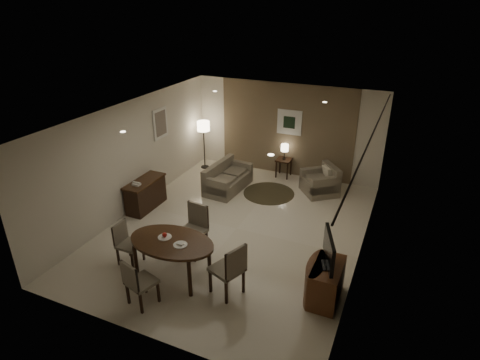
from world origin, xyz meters
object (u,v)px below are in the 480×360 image
at_px(chair_left, 129,244).
at_px(chair_right, 227,268).
at_px(sofa, 228,177).
at_px(floor_lamp, 204,145).
at_px(tv_cabinet, 326,283).
at_px(chair_near, 142,281).
at_px(console_desk, 146,194).
at_px(dining_table, 173,259).
at_px(armchair, 320,180).
at_px(chair_far, 192,231).
at_px(side_table, 284,168).

xyz_separation_m(chair_left, chair_right, (2.14, -0.02, 0.09)).
xyz_separation_m(sofa, floor_lamp, (-1.32, 1.09, 0.38)).
relative_size(tv_cabinet, chair_near, 0.98).
distance_m(console_desk, dining_table, 2.92).
distance_m(chair_near, sofa, 4.72).
relative_size(tv_cabinet, sofa, 0.58).
xyz_separation_m(console_desk, chair_right, (3.23, -2.05, 0.15)).
bearing_deg(dining_table, chair_right, -0.72).
height_order(tv_cabinet, chair_left, chair_left).
bearing_deg(chair_left, sofa, -4.73).
bearing_deg(sofa, console_desk, 145.48).
bearing_deg(chair_near, armchair, -91.36).
xyz_separation_m(console_desk, floor_lamp, (0.10, 2.90, 0.37)).
bearing_deg(chair_far, tv_cabinet, 1.07).
distance_m(chair_far, armchair, 4.20).
xyz_separation_m(console_desk, chair_left, (1.08, -2.02, 0.06)).
relative_size(sofa, floor_lamp, 1.04).
height_order(dining_table, chair_right, chair_right).
xyz_separation_m(chair_far, floor_lamp, (-1.95, 4.14, 0.21)).
bearing_deg(chair_left, chair_near, -132.34).
relative_size(chair_left, chair_right, 0.83).
bearing_deg(chair_left, chair_far, -50.75).
bearing_deg(tv_cabinet, chair_far, 174.83).
bearing_deg(chair_far, console_desk, 155.04).
height_order(dining_table, chair_left, chair_left).
xyz_separation_m(dining_table, sofa, (-0.67, 3.83, -0.03)).
height_order(chair_right, floor_lamp, floor_lamp).
height_order(console_desk, chair_left, chair_left).
height_order(chair_left, chair_right, chair_right).
distance_m(tv_cabinet, dining_table, 2.84).
xyz_separation_m(chair_near, chair_far, (0.04, 1.64, 0.07)).
distance_m(tv_cabinet, chair_right, 1.76).
relative_size(console_desk, floor_lamp, 0.81).
bearing_deg(tv_cabinet, armchair, 105.15).
bearing_deg(sofa, floor_lamp, 54.18).
relative_size(dining_table, sofa, 1.08).
height_order(sofa, side_table, sofa).
bearing_deg(dining_table, chair_left, 179.57).
bearing_deg(sofa, tv_cabinet, -129.82).
relative_size(chair_right, armchair, 1.21).
height_order(chair_right, armchair, chair_right).
bearing_deg(dining_table, floor_lamp, 112.04).
relative_size(chair_left, side_table, 1.59).
bearing_deg(console_desk, sofa, 51.70).
bearing_deg(tv_cabinet, chair_near, -154.32).
bearing_deg(console_desk, chair_right, -32.38).
xyz_separation_m(tv_cabinet, chair_far, (-2.84, 0.26, 0.18)).
height_order(tv_cabinet, dining_table, dining_table).
xyz_separation_m(armchair, floor_lamp, (-3.69, 0.32, 0.36)).
bearing_deg(dining_table, tv_cabinet, 10.79).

